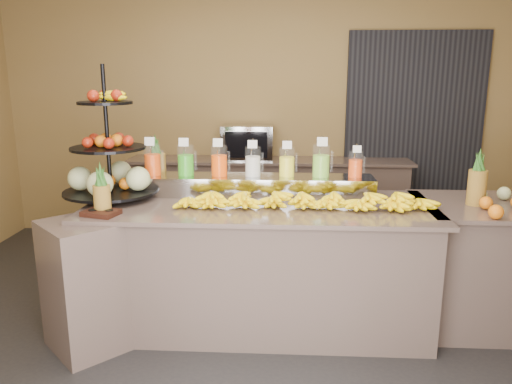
# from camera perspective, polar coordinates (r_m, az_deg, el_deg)

# --- Properties ---
(ground) EXTENTS (6.00, 6.00, 0.00)m
(ground) POSITION_cam_1_polar(r_m,az_deg,el_deg) (3.68, 0.21, -16.76)
(ground) COLOR black
(ground) RESTS_ON ground
(room_envelope) EXTENTS (6.04, 5.02, 2.82)m
(room_envelope) POSITION_cam_1_polar(r_m,az_deg,el_deg) (3.97, 3.64, 13.74)
(room_envelope) COLOR olive
(room_envelope) RESTS_ON ground
(buffet_counter) EXTENTS (2.75, 1.25, 0.93)m
(buffet_counter) POSITION_cam_1_polar(r_m,az_deg,el_deg) (3.72, -1.36, -8.47)
(buffet_counter) COLOR gray
(buffet_counter) RESTS_ON ground
(right_counter) EXTENTS (1.08, 0.88, 0.93)m
(right_counter) POSITION_cam_1_polar(r_m,az_deg,el_deg) (4.13, 25.01, -7.46)
(right_counter) COLOR gray
(right_counter) RESTS_ON ground
(back_ledge) EXTENTS (3.10, 0.55, 0.93)m
(back_ledge) POSITION_cam_1_polar(r_m,az_deg,el_deg) (5.61, 1.44, -0.88)
(back_ledge) COLOR gray
(back_ledge) RESTS_ON ground
(pitcher_tray) EXTENTS (1.85, 0.30, 0.15)m
(pitcher_tray) POSITION_cam_1_polar(r_m,az_deg,el_deg) (3.86, -0.35, 0.75)
(pitcher_tray) COLOR gray
(pitcher_tray) RESTS_ON buffet_counter
(juice_pitcher_orange_a) EXTENTS (0.13, 0.13, 0.31)m
(juice_pitcher_orange_a) POSITION_cam_1_polar(r_m,az_deg,el_deg) (3.95, -11.74, 3.43)
(juice_pitcher_orange_a) COLOR silver
(juice_pitcher_orange_a) RESTS_ON pitcher_tray
(juice_pitcher_green) EXTENTS (0.13, 0.13, 0.31)m
(juice_pitcher_green) POSITION_cam_1_polar(r_m,az_deg,el_deg) (3.89, -8.03, 3.41)
(juice_pitcher_green) COLOR silver
(juice_pitcher_green) RESTS_ON pitcher_tray
(juice_pitcher_orange_b) EXTENTS (0.13, 0.13, 0.31)m
(juice_pitcher_orange_b) POSITION_cam_1_polar(r_m,az_deg,el_deg) (3.85, -4.23, 3.39)
(juice_pitcher_orange_b) COLOR silver
(juice_pitcher_orange_b) RESTS_ON pitcher_tray
(juice_pitcher_milk) EXTENTS (0.12, 0.13, 0.30)m
(juice_pitcher_milk) POSITION_cam_1_polar(r_m,az_deg,el_deg) (3.83, -0.36, 3.30)
(juice_pitcher_milk) COLOR silver
(juice_pitcher_milk) RESTS_ON pitcher_tray
(juice_pitcher_lemon) EXTENTS (0.12, 0.12, 0.29)m
(juice_pitcher_lemon) POSITION_cam_1_polar(r_m,az_deg,el_deg) (3.82, 3.54, 3.24)
(juice_pitcher_lemon) COLOR silver
(juice_pitcher_lemon) RESTS_ON pitcher_tray
(juice_pitcher_lime) EXTENTS (0.13, 0.14, 0.32)m
(juice_pitcher_lime) POSITION_cam_1_polar(r_m,az_deg,el_deg) (3.83, 7.44, 3.33)
(juice_pitcher_lime) COLOR silver
(juice_pitcher_lime) RESTS_ON pitcher_tray
(juice_pitcher_orange_c) EXTENTS (0.11, 0.11, 0.26)m
(juice_pitcher_orange_c) POSITION_cam_1_polar(r_m,az_deg,el_deg) (3.86, 11.29, 2.95)
(juice_pitcher_orange_c) COLOR silver
(juice_pitcher_orange_c) RESTS_ON pitcher_tray
(banana_heap) EXTENTS (1.85, 0.17, 0.15)m
(banana_heap) POSITION_cam_1_polar(r_m,az_deg,el_deg) (3.53, 5.32, -0.64)
(banana_heap) COLOR #FFED0C
(banana_heap) RESTS_ON buffet_counter
(fruit_stand) EXTENTS (0.76, 0.76, 0.99)m
(fruit_stand) POSITION_cam_1_polar(r_m,az_deg,el_deg) (3.87, -15.71, 2.87)
(fruit_stand) COLOR black
(fruit_stand) RESTS_ON buffet_counter
(condiment_caddy) EXTENTS (0.26, 0.22, 0.03)m
(condiment_caddy) POSITION_cam_1_polar(r_m,az_deg,el_deg) (3.48, -17.29, -2.28)
(condiment_caddy) COLOR black
(condiment_caddy) RESTS_ON buffet_counter
(pineapple_left_a) EXTENTS (0.11, 0.11, 0.35)m
(pineapple_left_a) POSITION_cam_1_polar(r_m,az_deg,el_deg) (3.50, -17.20, -0.32)
(pineapple_left_a) COLOR brown
(pineapple_left_a) RESTS_ON buffet_counter
(pineapple_left_b) EXTENTS (0.16, 0.16, 0.45)m
(pineapple_left_b) POSITION_cam_1_polar(r_m,az_deg,el_deg) (4.13, -11.32, 2.69)
(pineapple_left_b) COLOR brown
(pineapple_left_b) RESTS_ON buffet_counter
(right_fruit_pile) EXTENTS (0.48, 0.46, 0.25)m
(right_fruit_pile) POSITION_cam_1_polar(r_m,az_deg,el_deg) (3.82, 26.79, -0.78)
(right_fruit_pile) COLOR brown
(right_fruit_pile) RESTS_ON right_counter
(oven_warmer) EXTENTS (0.56, 0.39, 0.37)m
(oven_warmer) POSITION_cam_1_polar(r_m,az_deg,el_deg) (5.49, -0.96, 5.72)
(oven_warmer) COLOR gray
(oven_warmer) RESTS_ON back_ledge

